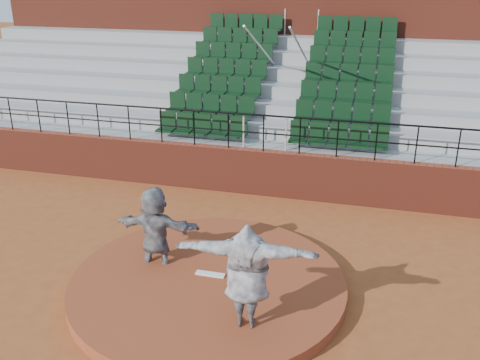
# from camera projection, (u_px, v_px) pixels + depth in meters

# --- Properties ---
(ground) EXTENTS (90.00, 90.00, 0.00)m
(ground) POSITION_uv_depth(u_px,v_px,m) (208.00, 289.00, 10.76)
(ground) COLOR #944A21
(ground) RESTS_ON ground
(pitchers_mound) EXTENTS (5.50, 5.50, 0.25)m
(pitchers_mound) POSITION_uv_depth(u_px,v_px,m) (208.00, 284.00, 10.71)
(pitchers_mound) COLOR brown
(pitchers_mound) RESTS_ON ground
(pitching_rubber) EXTENTS (0.60, 0.15, 0.03)m
(pitching_rubber) POSITION_uv_depth(u_px,v_px,m) (210.00, 274.00, 10.80)
(pitching_rubber) COLOR white
(pitching_rubber) RESTS_ON pitchers_mound
(boundary_wall) EXTENTS (24.00, 0.30, 1.30)m
(boundary_wall) POSITION_uv_depth(u_px,v_px,m) (263.00, 172.00, 15.00)
(boundary_wall) COLOR maroon
(boundary_wall) RESTS_ON ground
(wall_railing) EXTENTS (24.04, 0.05, 1.03)m
(wall_railing) POSITION_uv_depth(u_px,v_px,m) (264.00, 125.00, 14.48)
(wall_railing) COLOR black
(wall_railing) RESTS_ON boundary_wall
(seating_deck) EXTENTS (24.00, 5.97, 4.63)m
(seating_deck) POSITION_uv_depth(u_px,v_px,m) (287.00, 113.00, 17.97)
(seating_deck) COLOR gray
(seating_deck) RESTS_ON ground
(press_box_facade) EXTENTS (24.00, 3.00, 7.10)m
(press_box_facade) POSITION_uv_depth(u_px,v_px,m) (307.00, 34.00, 20.72)
(press_box_facade) COLOR maroon
(press_box_facade) RESTS_ON ground
(pitcher) EXTENTS (2.43, 0.87, 1.94)m
(pitcher) POSITION_uv_depth(u_px,v_px,m) (247.00, 275.00, 8.99)
(pitcher) COLOR black
(pitcher) RESTS_ON pitchers_mound
(fielder) EXTENTS (1.81, 0.64, 1.93)m
(fielder) POSITION_uv_depth(u_px,v_px,m) (156.00, 231.00, 11.04)
(fielder) COLOR black
(fielder) RESTS_ON ground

